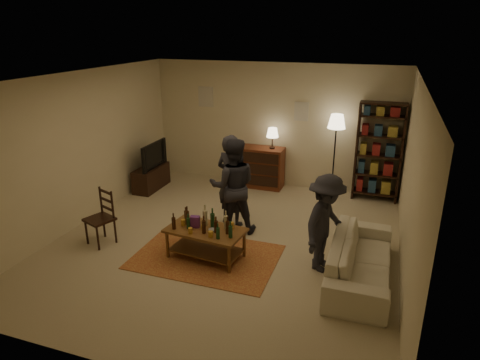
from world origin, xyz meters
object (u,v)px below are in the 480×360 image
at_px(floor_lamp, 336,127).
at_px(dresser, 261,166).
at_px(sofa, 361,259).
at_px(person_left, 231,181).
at_px(dining_chair, 102,215).
at_px(person_right, 233,186).
at_px(person_by_sofa, 325,223).
at_px(coffee_table, 206,233).
at_px(tv_stand, 151,172).
at_px(bookshelf, 378,151).

bearing_deg(floor_lamp, dresser, 177.71).
height_order(dresser, sofa, dresser).
height_order(floor_lamp, person_left, floor_lamp).
bearing_deg(dining_chair, person_right, 51.19).
height_order(floor_lamp, person_by_sofa, floor_lamp).
height_order(person_left, person_right, person_right).
bearing_deg(coffee_table, dresser, 91.43).
distance_m(tv_stand, person_left, 2.58).
bearing_deg(person_right, sofa, 139.08).
height_order(floor_lamp, person_right, floor_lamp).
xyz_separation_m(person_left, person_right, (0.12, -0.26, 0.00)).
xyz_separation_m(sofa, person_right, (-2.23, 0.84, 0.53)).
height_order(coffee_table, person_left, person_left).
bearing_deg(bookshelf, floor_lamp, -171.36).
bearing_deg(dining_chair, sofa, 24.52).
xyz_separation_m(floor_lamp, sofa, (0.81, -3.05, -1.18)).
bearing_deg(person_left, floor_lamp, -110.11).
bearing_deg(person_right, floor_lamp, -142.97).
bearing_deg(bookshelf, coffee_table, -125.08).
relative_size(dresser, bookshelf, 0.67).
xyz_separation_m(bookshelf, sofa, (-0.05, -3.18, -0.73)).
bearing_deg(bookshelf, tv_stand, -168.20).
height_order(tv_stand, person_by_sofa, person_by_sofa).
height_order(dining_chair, dresser, dresser).
bearing_deg(person_by_sofa, coffee_table, 116.81).
bearing_deg(person_left, person_right, 133.48).
relative_size(sofa, person_by_sofa, 1.41).
xyz_separation_m(coffee_table, bookshelf, (2.36, 3.35, 0.61)).
bearing_deg(dresser, sofa, -52.46).
distance_m(dresser, sofa, 3.93).
distance_m(person_left, person_right, 0.29).
bearing_deg(floor_lamp, coffee_table, -114.96).
xyz_separation_m(person_right, person_by_sofa, (1.69, -0.74, -0.10)).
bearing_deg(person_by_sofa, dresser, 49.62).
height_order(person_right, person_by_sofa, person_right).
bearing_deg(dining_chair, floor_lamp, 65.92).
relative_size(bookshelf, person_by_sofa, 1.37).
xyz_separation_m(tv_stand, person_by_sofa, (4.10, -2.10, 0.35)).
bearing_deg(dresser, person_right, -85.86).
bearing_deg(bookshelf, dresser, -178.43).
height_order(floor_lamp, sofa, floor_lamp).
relative_size(tv_stand, sofa, 0.51).
distance_m(dresser, bookshelf, 2.50).
xyz_separation_m(dresser, person_right, (0.16, -2.28, 0.36)).
distance_m(dresser, floor_lamp, 1.88).
height_order(tv_stand, floor_lamp, floor_lamp).
bearing_deg(tv_stand, dining_chair, -77.82).
relative_size(person_left, person_by_sofa, 1.13).
xyz_separation_m(coffee_table, floor_lamp, (1.50, 3.22, 1.06)).
bearing_deg(person_right, bookshelf, -154.45).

